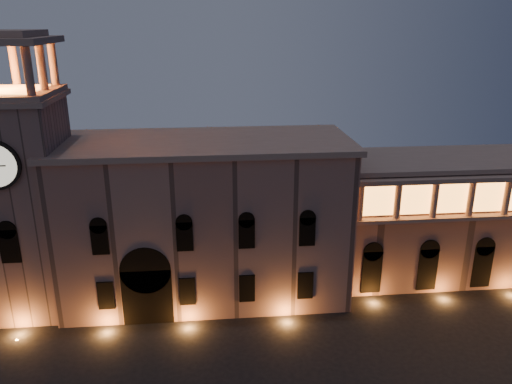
# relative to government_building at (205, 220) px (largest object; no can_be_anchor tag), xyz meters

# --- Properties ---
(government_building) EXTENTS (30.80, 12.80, 17.60)m
(government_building) POSITION_rel_government_building_xyz_m (0.00, 0.00, 0.00)
(government_building) COLOR #8A645A
(government_building) RESTS_ON ground
(clock_tower) EXTENTS (9.80, 9.80, 32.40)m
(clock_tower) POSITION_rel_government_building_xyz_m (-18.42, -0.95, 3.73)
(clock_tower) COLOR #8A645A
(clock_tower) RESTS_ON ground
(colonnade_wing) EXTENTS (40.60, 11.50, 14.50)m
(colonnade_wing) POSITION_rel_government_building_xyz_m (34.08, 1.99, -1.44)
(colonnade_wing) COLOR #845F55
(colonnade_wing) RESTS_ON ground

